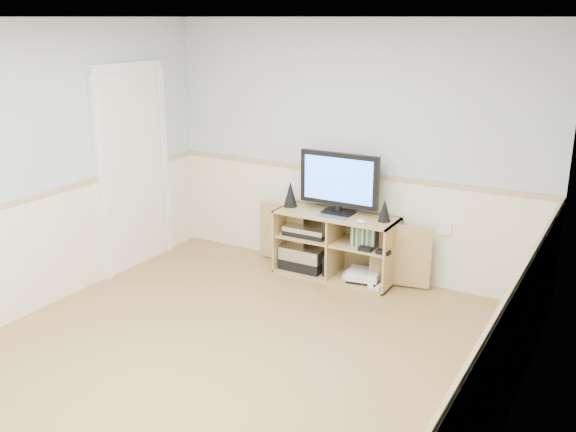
# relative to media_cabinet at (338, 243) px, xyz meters

# --- Properties ---
(room) EXTENTS (4.04, 4.54, 2.54)m
(room) POSITION_rel_media_cabinet_xyz_m (-0.04, -1.92, 0.88)
(room) COLOR tan
(room) RESTS_ON ground
(media_cabinet) EXTENTS (1.89, 0.45, 0.65)m
(media_cabinet) POSITION_rel_media_cabinet_xyz_m (0.00, 0.00, 0.00)
(media_cabinet) COLOR tan
(media_cabinet) RESTS_ON floor
(monitor) EXTENTS (0.82, 0.18, 0.61)m
(monitor) POSITION_rel_media_cabinet_xyz_m (0.00, -0.01, 0.64)
(monitor) COLOR black
(monitor) RESTS_ON media_cabinet
(speaker_left) EXTENTS (0.14, 0.14, 0.26)m
(speaker_left) POSITION_rel_media_cabinet_xyz_m (-0.53, -0.03, 0.45)
(speaker_left) COLOR black
(speaker_left) RESTS_ON media_cabinet
(speaker_right) EXTENTS (0.12, 0.12, 0.22)m
(speaker_right) POSITION_rel_media_cabinet_xyz_m (0.49, -0.03, 0.43)
(speaker_right) COLOR black
(speaker_right) RESTS_ON media_cabinet
(keyboard) EXTENTS (0.30, 0.12, 0.01)m
(keyboard) POSITION_rel_media_cabinet_xyz_m (0.02, -0.19, 0.32)
(keyboard) COLOR silver
(keyboard) RESTS_ON media_cabinet
(mouse) EXTENTS (0.11, 0.10, 0.04)m
(mouse) POSITION_rel_media_cabinet_xyz_m (0.32, -0.19, 0.34)
(mouse) COLOR white
(mouse) RESTS_ON media_cabinet
(av_components) EXTENTS (0.52, 0.33, 0.47)m
(av_components) POSITION_rel_media_cabinet_xyz_m (-0.33, -0.06, -0.11)
(av_components) COLOR black
(av_components) RESTS_ON media_cabinet
(game_consoles) EXTENTS (0.46, 0.31, 0.11)m
(game_consoles) POSITION_rel_media_cabinet_xyz_m (0.31, -0.07, -0.26)
(game_consoles) COLOR white
(game_consoles) RESTS_ON media_cabinet
(game_cases) EXTENTS (0.26, 0.14, 0.19)m
(game_cases) POSITION_rel_media_cabinet_xyz_m (0.32, -0.07, 0.15)
(game_cases) COLOR #3F8C3F
(game_cases) RESTS_ON media_cabinet
(wall_outlet) EXTENTS (0.12, 0.03, 0.12)m
(wall_outlet) POSITION_rel_media_cabinet_xyz_m (1.02, 0.18, 0.27)
(wall_outlet) COLOR white
(wall_outlet) RESTS_ON wall_back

